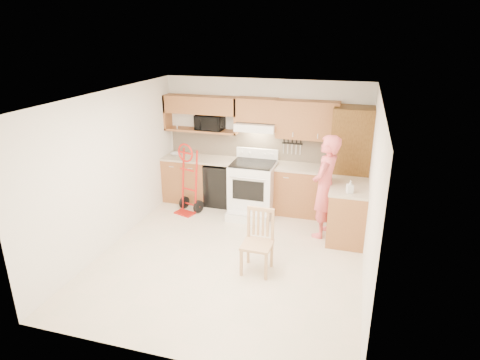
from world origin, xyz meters
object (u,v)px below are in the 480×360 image
at_px(dining_chair, 257,243).
at_px(range, 252,185).
at_px(person, 325,187).
at_px(hand_truck, 187,182).
at_px(microwave, 210,122).

bearing_deg(dining_chair, range, 107.66).
bearing_deg(person, hand_truck, -78.79).
xyz_separation_m(hand_truck, dining_chair, (1.79, -1.66, -0.15)).
relative_size(microwave, person, 0.30).
relative_size(person, dining_chair, 1.88).
height_order(person, hand_truck, person).
distance_m(person, hand_truck, 2.62).
height_order(range, hand_truck, hand_truck).
xyz_separation_m(microwave, dining_chair, (1.57, -2.39, -1.17)).
distance_m(range, hand_truck, 1.25).
relative_size(hand_truck, dining_chair, 1.32).
height_order(microwave, person, microwave).
xyz_separation_m(microwave, hand_truck, (-0.23, -0.74, -1.02)).
bearing_deg(person, dining_chair, -13.33).
bearing_deg(dining_chair, hand_truck, 138.24).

